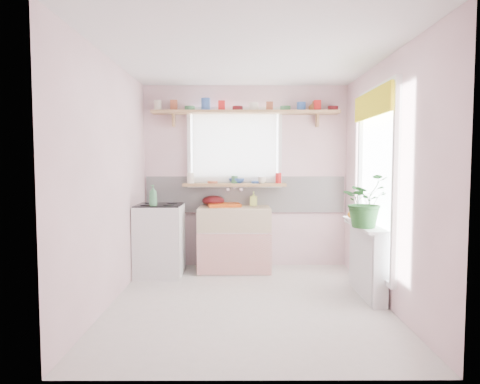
{
  "coord_description": "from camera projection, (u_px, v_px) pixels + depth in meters",
  "views": [
    {
      "loc": [
        -0.09,
        -4.34,
        1.45
      ],
      "look_at": [
        -0.08,
        0.55,
        1.11
      ],
      "focal_mm": 32.0,
      "sensor_mm": 36.0,
      "label": 1
    }
  ],
  "objects": [
    {
      "name": "room",
      "position": [
        301.0,
        169.0,
        5.2
      ],
      "size": [
        3.2,
        3.2,
        3.2
      ],
      "color": "silver",
      "rests_on": "ground"
    },
    {
      "name": "sink_unit",
      "position": [
        234.0,
        238.0,
        5.69
      ],
      "size": [
        0.95,
        0.65,
        1.11
      ],
      "color": "white",
      "rests_on": "ground"
    },
    {
      "name": "cooker",
      "position": [
        160.0,
        240.0,
        5.45
      ],
      "size": [
        0.58,
        0.58,
        0.93
      ],
      "color": "white",
      "rests_on": "ground"
    },
    {
      "name": "radiator_ledge",
      "position": [
        367.0,
        260.0,
        4.61
      ],
      "size": [
        0.22,
        0.95,
        0.78
      ],
      "color": "white",
      "rests_on": "ground"
    },
    {
      "name": "windowsill",
      "position": [
        234.0,
        185.0,
        5.83
      ],
      "size": [
        1.4,
        0.22,
        0.04
      ],
      "primitive_type": "cube",
      "color": "tan",
      "rests_on": "room"
    },
    {
      "name": "pine_shelf",
      "position": [
        246.0,
        112.0,
        5.75
      ],
      "size": [
        2.52,
        0.24,
        0.04
      ],
      "primitive_type": "cube",
      "color": "tan",
      "rests_on": "room"
    },
    {
      "name": "shelf_crockery",
      "position": [
        242.0,
        107.0,
        5.75
      ],
      "size": [
        2.47,
        0.11,
        0.12
      ],
      "color": "silver",
      "rests_on": "pine_shelf"
    },
    {
      "name": "sill_crockery",
      "position": [
        234.0,
        179.0,
        5.83
      ],
      "size": [
        1.35,
        0.11,
        0.12
      ],
      "color": "silver",
      "rests_on": "windowsill"
    },
    {
      "name": "dish_tray",
      "position": [
        224.0,
        205.0,
        5.77
      ],
      "size": [
        0.47,
        0.38,
        0.04
      ],
      "primitive_type": "cube",
      "rotation": [
        0.0,
        0.0,
        0.16
      ],
      "color": "#E65A14",
      "rests_on": "sink_unit"
    },
    {
      "name": "colander",
      "position": [
        213.0,
        201.0,
        5.87
      ],
      "size": [
        0.4,
        0.4,
        0.14
      ],
      "primitive_type": "ellipsoid",
      "rotation": [
        0.0,
        0.0,
        0.34
      ],
      "color": "#4E0D11",
      "rests_on": "sink_unit"
    },
    {
      "name": "jade_plant",
      "position": [
        365.0,
        201.0,
        4.4
      ],
      "size": [
        0.63,
        0.6,
        0.55
      ],
      "primitive_type": "imported",
      "rotation": [
        0.0,
        0.0,
        0.42
      ],
      "color": "#266127",
      "rests_on": "radiator_ledge"
    },
    {
      "name": "fruit_bowl",
      "position": [
        356.0,
        220.0,
        4.74
      ],
      "size": [
        0.31,
        0.31,
        0.07
      ],
      "primitive_type": "imported",
      "rotation": [
        0.0,
        0.0,
        0.19
      ],
      "color": "white",
      "rests_on": "radiator_ledge"
    },
    {
      "name": "herb_pot",
      "position": [
        362.0,
        217.0,
        4.51
      ],
      "size": [
        0.11,
        0.09,
        0.19
      ],
      "primitive_type": "imported",
      "rotation": [
        0.0,
        0.0,
        -0.31
      ],
      "color": "#2B5B24",
      "rests_on": "radiator_ledge"
    },
    {
      "name": "soap_bottle_sink",
      "position": [
        254.0,
        199.0,
        5.87
      ],
      "size": [
        0.1,
        0.1,
        0.2
      ],
      "primitive_type": "imported",
      "rotation": [
        0.0,
        0.0,
        -0.16
      ],
      "color": "#D7E967",
      "rests_on": "sink_unit"
    },
    {
      "name": "sill_cup",
      "position": [
        262.0,
        180.0,
        5.77
      ],
      "size": [
        0.14,
        0.14,
        0.09
      ],
      "primitive_type": "imported",
      "rotation": [
        0.0,
        0.0,
        -0.31
      ],
      "color": "beige",
      "rests_on": "windowsill"
    },
    {
      "name": "sill_bowl",
      "position": [
        237.0,
        181.0,
        5.89
      ],
      "size": [
        0.25,
        0.25,
        0.07
      ],
      "primitive_type": "imported",
      "rotation": [
        0.0,
        0.0,
        0.16
      ],
      "color": "#345AA9",
      "rests_on": "windowsill"
    },
    {
      "name": "shelf_vase",
      "position": [
        313.0,
        106.0,
        5.81
      ],
      "size": [
        0.15,
        0.15,
        0.13
      ],
      "primitive_type": "imported",
      "rotation": [
        0.0,
        0.0,
        -0.15
      ],
      "color": "#B76F38",
      "rests_on": "pine_shelf"
    },
    {
      "name": "cooker_bottle",
      "position": [
        153.0,
        196.0,
        5.19
      ],
      "size": [
        0.13,
        0.13,
        0.26
      ],
      "primitive_type": "imported",
      "rotation": [
        0.0,
        0.0,
        -0.34
      ],
      "color": "#478E5B",
      "rests_on": "cooker"
    },
    {
      "name": "fruit",
      "position": [
        356.0,
        215.0,
        4.74
      ],
      "size": [
        0.2,
        0.14,
        0.1
      ],
      "color": "orange",
      "rests_on": "fruit_bowl"
    }
  ]
}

